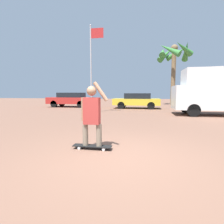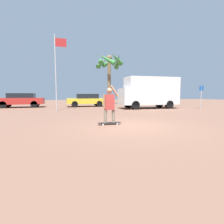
% 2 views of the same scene
% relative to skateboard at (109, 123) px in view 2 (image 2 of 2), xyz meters
% --- Properties ---
extents(ground_plane, '(80.00, 80.00, 0.00)m').
position_rel_skateboard_xyz_m(ground_plane, '(0.79, -0.43, -0.08)').
color(ground_plane, brown).
extents(skateboard, '(1.00, 0.24, 0.09)m').
position_rel_skateboard_xyz_m(skateboard, '(0.00, 0.00, 0.00)').
color(skateboard, black).
rests_on(skateboard, ground_plane).
extents(person_skateboarder, '(0.69, 0.24, 1.61)m').
position_rel_skateboard_xyz_m(person_skateboarder, '(-0.00, 0.00, 0.87)').
color(person_skateboarder, gray).
rests_on(person_skateboarder, skateboard).
extents(camper_van, '(5.54, 2.04, 2.94)m').
position_rel_skateboard_xyz_m(camper_van, '(6.05, 7.91, 1.52)').
color(camper_van, black).
rests_on(camper_van, ground_plane).
extents(parked_car_yellow, '(4.24, 1.82, 1.40)m').
position_rel_skateboard_xyz_m(parked_car_yellow, '(0.59, 12.22, 0.67)').
color(parked_car_yellow, black).
rests_on(parked_car_yellow, ground_plane).
extents(parked_car_red, '(4.51, 1.91, 1.46)m').
position_rel_skateboard_xyz_m(parked_car_red, '(-6.13, 12.71, 0.71)').
color(parked_car_red, black).
rests_on(parked_car_red, ground_plane).
extents(palm_tree_near_van, '(4.01, 4.09, 7.12)m').
position_rel_skateboard_xyz_m(palm_tree_near_van, '(4.53, 17.39, 5.63)').
color(palm_tree_near_van, brown).
rests_on(palm_tree_near_van, ground_plane).
extents(flagpole, '(0.97, 0.12, 6.10)m').
position_rel_skateboard_xyz_m(flagpole, '(-2.36, 7.90, 3.47)').
color(flagpole, '#B7B7BC').
rests_on(flagpole, ground_plane).
extents(street_sign, '(0.44, 0.06, 2.13)m').
position_rel_skateboard_xyz_m(street_sign, '(10.25, 5.97, 1.31)').
color(street_sign, '#B7B7BC').
rests_on(street_sign, ground_plane).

